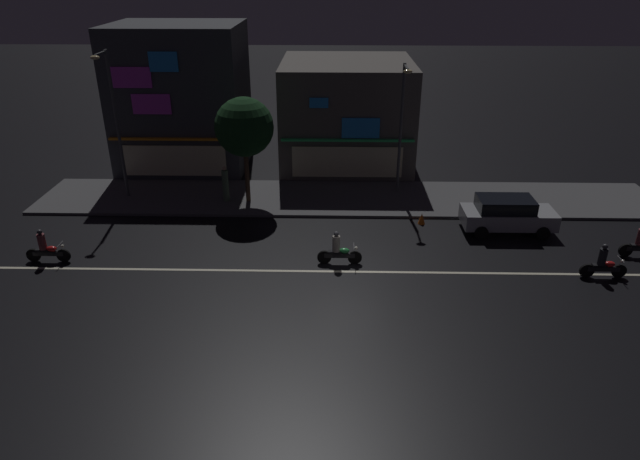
{
  "coord_description": "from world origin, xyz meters",
  "views": [
    {
      "loc": [
        -0.86,
        -20.31,
        11.66
      ],
      "look_at": [
        -1.34,
        0.88,
        1.49
      ],
      "focal_mm": 31.5,
      "sensor_mm": 36.0,
      "label": 1
    }
  ],
  "objects": [
    {
      "name": "streetlamp_mid",
      "position": [
        2.75,
        8.61,
        4.23
      ],
      "size": [
        0.44,
        1.64,
        6.92
      ],
      "color": "#47494C",
      "rests_on": "sidewalk_far"
    },
    {
      "name": "streetlamp_west",
      "position": [
        -11.96,
        7.64,
        4.62
      ],
      "size": [
        0.44,
        1.64,
        7.66
      ],
      "color": "#47494C",
      "rests_on": "sidewalk_far"
    },
    {
      "name": "motorcycle_following",
      "position": [
        -13.02,
        0.6,
        0.63
      ],
      "size": [
        1.9,
        0.6,
        1.52
      ],
      "rotation": [
        0.0,
        0.0,
        -0.05
      ],
      "color": "black",
      "rests_on": "ground"
    },
    {
      "name": "storefront_left_block",
      "position": [
        0.0,
        14.34,
        3.15
      ],
      "size": [
        7.88,
        8.15,
        6.3
      ],
      "color": "#56514C",
      "rests_on": "ground"
    },
    {
      "name": "lane_divider_stripe",
      "position": [
        0.0,
        0.0,
        0.01
      ],
      "size": [
        31.54,
        0.16,
        0.01
      ],
      "primitive_type": "cube",
      "color": "beige",
      "rests_on": "ground"
    },
    {
      "name": "traffic_cone",
      "position": [
        3.57,
        4.84,
        0.28
      ],
      "size": [
        0.36,
        0.36,
        0.55
      ],
      "primitive_type": "cone",
      "color": "orange",
      "rests_on": "ground"
    },
    {
      "name": "sidewalk_far",
      "position": [
        0.0,
        7.88,
        0.07
      ],
      "size": [
        33.2,
        4.93,
        0.14
      ],
      "primitive_type": "cube",
      "color": "#4C4C4F",
      "rests_on": "ground"
    },
    {
      "name": "ground_plane",
      "position": [
        0.0,
        0.0,
        0.0
      ],
      "size": [
        140.0,
        140.0,
        0.0
      ],
      "primitive_type": "plane",
      "color": "black"
    },
    {
      "name": "motorcycle_opposite_lane",
      "position": [
        10.15,
        -0.21,
        0.63
      ],
      "size": [
        1.9,
        0.6,
        1.52
      ],
      "rotation": [
        0.0,
        0.0,
        3.01
      ],
      "color": "black",
      "rests_on": "ground"
    },
    {
      "name": "storefront_center_block",
      "position": [
        -9.96,
        13.44,
        4.24
      ],
      "size": [
        7.48,
        6.35,
        8.49
      ],
      "color": "#383A3F",
      "rests_on": "ground"
    },
    {
      "name": "motorcycle_trailing_far",
      "position": [
        -0.56,
        0.7,
        0.63
      ],
      "size": [
        1.9,
        0.6,
        1.52
      ],
      "rotation": [
        0.0,
        0.0,
        -0.06
      ],
      "color": "black",
      "rests_on": "ground"
    },
    {
      "name": "street_tree",
      "position": [
        -5.3,
        7.26,
        4.13
      ],
      "size": [
        3.0,
        3.0,
        5.51
      ],
      "color": "#473323",
      "rests_on": "sidewalk_far"
    },
    {
      "name": "parked_car_near_kerb",
      "position": [
        7.46,
        4.15,
        0.87
      ],
      "size": [
        4.3,
        1.98,
        1.67
      ],
      "color": "#9EA0A5",
      "rests_on": "ground"
    },
    {
      "name": "pedestrian_on_sidewalk",
      "position": [
        -6.48,
        7.26,
        1.04
      ],
      "size": [
        0.33,
        0.33,
        1.91
      ],
      "rotation": [
        0.0,
        0.0,
        4.05
      ],
      "color": "#4C664C",
      "rests_on": "sidewalk_far"
    }
  ]
}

